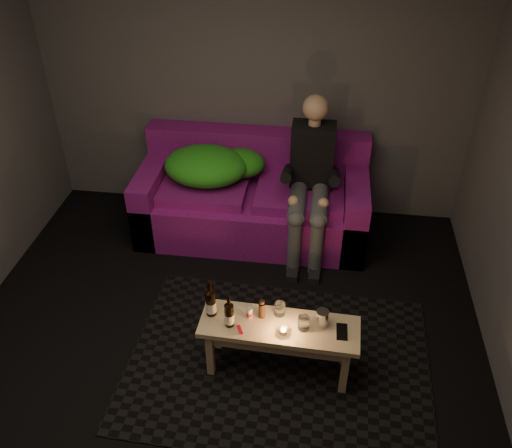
{
  "coord_description": "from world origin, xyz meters",
  "views": [
    {
      "loc": [
        0.64,
        -2.43,
        3.16
      ],
      "look_at": [
        0.17,
        1.1,
        0.57
      ],
      "focal_mm": 38.0,
      "sensor_mm": 36.0,
      "label": 1
    }
  ],
  "objects": [
    {
      "name": "coffee_table",
      "position": [
        0.46,
        0.14,
        0.37
      ],
      "size": [
        1.1,
        0.38,
        0.45
      ],
      "rotation": [
        0.0,
        0.0,
        -0.03
      ],
      "color": "tan",
      "rests_on": "rug"
    },
    {
      "name": "floor",
      "position": [
        0.0,
        0.0,
        0.0
      ],
      "size": [
        4.5,
        4.5,
        0.0
      ],
      "primitive_type": "plane",
      "color": "black",
      "rests_on": "ground"
    },
    {
      "name": "smartphone",
      "position": [
        0.88,
        0.13,
        0.45
      ],
      "size": [
        0.08,
        0.15,
        0.01
      ],
      "primitive_type": "cube",
      "rotation": [
        0.0,
        0.0,
        0.01
      ],
      "color": "black",
      "rests_on": "coffee_table"
    },
    {
      "name": "red_lighter",
      "position": [
        0.2,
        0.05,
        0.45
      ],
      "size": [
        0.05,
        0.08,
        0.01
      ],
      "primitive_type": "cube",
      "rotation": [
        0.0,
        0.0,
        0.43
      ],
      "color": "red",
      "rests_on": "coffee_table"
    },
    {
      "name": "tumbler_front",
      "position": [
        0.62,
        0.13,
        0.5
      ],
      "size": [
        0.1,
        0.1,
        0.1
      ],
      "primitive_type": "cylinder",
      "rotation": [
        0.0,
        0.0,
        -0.35
      ],
      "color": "white",
      "rests_on": "coffee_table"
    },
    {
      "name": "tumbler_back",
      "position": [
        0.45,
        0.24,
        0.49
      ],
      "size": [
        0.08,
        0.08,
        0.09
      ],
      "primitive_type": "cylinder",
      "rotation": [
        0.0,
        0.0,
        -0.09
      ],
      "color": "white",
      "rests_on": "coffee_table"
    },
    {
      "name": "beer_bottle_a",
      "position": [
        -0.02,
        0.18,
        0.56
      ],
      "size": [
        0.07,
        0.07,
        0.3
      ],
      "color": "black",
      "rests_on": "coffee_table"
    },
    {
      "name": "steel_cup",
      "position": [
        0.75,
        0.18,
        0.51
      ],
      "size": [
        0.11,
        0.11,
        0.12
      ],
      "primitive_type": "cylinder",
      "rotation": [
        0.0,
        0.0,
        -0.36
      ],
      "color": "silver",
      "rests_on": "coffee_table"
    },
    {
      "name": "pepper_mill",
      "position": [
        0.33,
        0.2,
        0.51
      ],
      "size": [
        0.05,
        0.05,
        0.12
      ],
      "primitive_type": "cylinder",
      "rotation": [
        0.0,
        0.0,
        0.2
      ],
      "color": "black",
      "rests_on": "coffee_table"
    },
    {
      "name": "rug",
      "position": [
        0.46,
        0.19,
        0.0
      ],
      "size": [
        2.23,
        1.66,
        0.01
      ],
      "primitive_type": "cube",
      "rotation": [
        0.0,
        0.0,
        -0.03
      ],
      "color": "black",
      "rests_on": "floor"
    },
    {
      "name": "green_blanket",
      "position": [
        -0.33,
        1.81,
        0.68
      ],
      "size": [
        0.93,
        0.63,
        0.32
      ],
      "color": "#218A19",
      "rests_on": "sofa"
    },
    {
      "name": "sofa",
      "position": [
        0.05,
        1.82,
        0.33
      ],
      "size": [
        2.1,
        0.95,
        0.91
      ],
      "color": "#690E53",
      "rests_on": "floor"
    },
    {
      "name": "room",
      "position": [
        0.0,
        0.47,
        1.64
      ],
      "size": [
        4.5,
        4.5,
        4.5
      ],
      "color": "silver",
      "rests_on": "ground"
    },
    {
      "name": "tealight",
      "position": [
        0.49,
        0.07,
        0.47
      ],
      "size": [
        0.06,
        0.06,
        0.04
      ],
      "color": "white",
      "rests_on": "coffee_table"
    },
    {
      "name": "beer_bottle_b",
      "position": [
        0.12,
        0.1,
        0.54
      ],
      "size": [
        0.07,
        0.07,
        0.26
      ],
      "color": "black",
      "rests_on": "coffee_table"
    },
    {
      "name": "salt_shaker",
      "position": [
        0.25,
        0.18,
        0.49
      ],
      "size": [
        0.05,
        0.05,
        0.08
      ],
      "primitive_type": "cylinder",
      "rotation": [
        0.0,
        0.0,
        0.28
      ],
      "color": "silver",
      "rests_on": "coffee_table"
    },
    {
      "name": "person",
      "position": [
        0.58,
        1.65,
        0.73
      ],
      "size": [
        0.38,
        0.87,
        1.41
      ],
      "color": "black",
      "rests_on": "sofa"
    }
  ]
}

